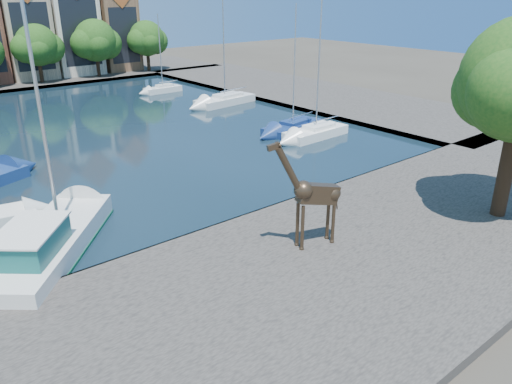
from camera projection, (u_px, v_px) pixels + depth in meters
The scene contains 17 objects.
ground at pixel (288, 207), 29.98m from camera, with size 160.00×160.00×0.00m, color #38332B.
water_basin at pixel (115, 127), 47.07m from camera, with size 38.00×50.00×0.08m, color black.
near_quay at pixel (384, 246), 24.89m from camera, with size 50.00×14.00×0.50m, color #4B4741.
far_quay at pixel (15, 80), 69.81m from camera, with size 60.00×16.00×0.50m, color #4B4741.
right_quay at pixel (304, 92), 61.75m from camera, with size 14.00×52.00×0.50m, color #4B4741.
townhouse_east_inner at pixel (21, 24), 68.15m from camera, with size 5.94×9.18×15.79m.
townhouse_east_mid at pixel (67, 19), 71.85m from camera, with size 6.43×9.18×16.65m.
townhouse_east_end at pixel (111, 24), 76.06m from camera, with size 5.44×9.18×14.43m.
far_tree_mid_east at pixel (38, 46), 65.27m from camera, with size 7.02×5.40×7.52m.
far_tree_east at pixel (96, 42), 69.96m from camera, with size 7.54×5.80×7.84m.
far_tree_far_east at pixel (147, 40), 74.74m from camera, with size 6.76×5.20×7.36m.
giraffe_statue at pixel (312, 194), 23.46m from camera, with size 3.79×1.32×5.47m.
motorsailer at pixel (47, 242), 23.73m from camera, with size 8.90×9.65×11.75m.
sailboat_right_a at pixel (316, 130), 43.47m from camera, with size 6.35×2.46×12.33m.
sailboat_right_b at pixel (293, 125), 45.59m from camera, with size 6.78×3.32×10.98m.
sailboat_right_c at pixel (225, 99), 55.98m from camera, with size 7.50×3.39×11.61m.
sailboat_right_d at pixel (163, 88), 62.40m from camera, with size 4.76×1.78×9.31m.
Camera 1 is at (-18.99, -19.87, 12.15)m, focal length 35.00 mm.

